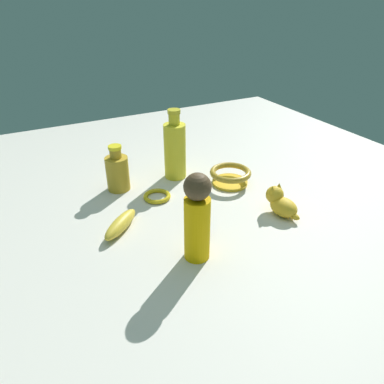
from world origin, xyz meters
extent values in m
plane|color=silver|center=(0.00, 0.00, 0.00)|extent=(2.00, 2.00, 0.00)
ellipsoid|color=gold|center=(-0.23, 0.16, 0.03)|extent=(0.08, 0.10, 0.06)
sphere|color=gold|center=(-0.22, 0.13, 0.05)|extent=(0.06, 0.06, 0.06)
cone|color=gold|center=(-0.21, 0.13, 0.08)|extent=(0.02, 0.02, 0.02)
cone|color=gold|center=(-0.24, 0.12, 0.08)|extent=(0.02, 0.02, 0.02)
ellipsoid|color=gold|center=(-0.24, 0.21, 0.02)|extent=(0.03, 0.04, 0.02)
cylinder|color=#F7B706|center=(0.10, 0.22, 0.09)|extent=(0.09, 0.09, 0.17)
sphere|color=#4E3A24|center=(0.10, 0.22, 0.21)|extent=(0.07, 0.07, 0.07)
cylinder|color=gold|center=(0.17, -0.23, 0.06)|extent=(0.08, 0.08, 0.12)
cylinder|color=gold|center=(0.17, -0.23, 0.13)|extent=(0.04, 0.04, 0.03)
cylinder|color=yellow|center=(0.17, -0.23, 0.16)|extent=(0.04, 0.04, 0.01)
cylinder|color=yellow|center=(-0.05, -0.22, 0.10)|extent=(0.08, 0.08, 0.20)
cylinder|color=yellow|center=(-0.05, -0.22, 0.22)|extent=(0.04, 0.04, 0.04)
cylinder|color=gold|center=(-0.05, -0.22, 0.25)|extent=(0.04, 0.04, 0.01)
cylinder|color=black|center=(0.04, 0.14, 0.01)|extent=(0.04, 0.04, 0.03)
cylinder|color=yellow|center=(0.04, 0.14, 0.02)|extent=(0.03, 0.03, 0.00)
cylinder|color=black|center=(0.04, 0.14, 0.03)|extent=(0.03, 0.03, 0.01)
torus|color=gold|center=(0.07, -0.11, 0.01)|extent=(0.09, 0.09, 0.01)
cylinder|color=yellow|center=(-0.20, -0.08, 0.01)|extent=(0.13, 0.13, 0.01)
torus|color=#B38D28|center=(-0.20, -0.08, 0.04)|extent=(0.15, 0.15, 0.02)
ellipsoid|color=gold|center=(0.24, 0.01, 0.02)|extent=(0.14, 0.14, 0.04)
camera|label=1|loc=(0.45, 0.86, 0.61)|focal=33.82mm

